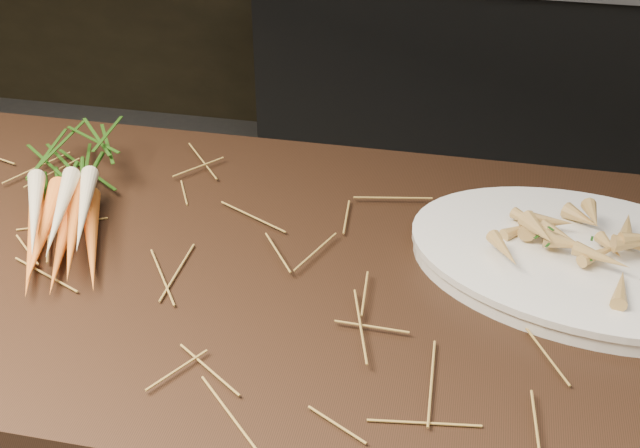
{
  "coord_description": "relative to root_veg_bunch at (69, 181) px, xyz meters",
  "views": [
    {
      "loc": [
        0.14,
        -0.55,
        1.53
      ],
      "look_at": [
        -0.05,
        0.31,
        0.96
      ],
      "focal_mm": 45.0,
      "sensor_mm": 36.0,
      "label": 1
    }
  ],
  "objects": [
    {
      "name": "roasted_veg_heap",
      "position": [
        0.74,
        -0.02,
        0.01
      ],
      "size": [
        0.26,
        0.21,
        0.05
      ],
      "primitive_type": null,
      "rotation": [
        0.0,
        0.0,
        -0.19
      ],
      "color": "gold",
      "rests_on": "serving_platter"
    },
    {
      "name": "back_counter",
      "position": [
        0.74,
        1.8,
        -0.52
      ],
      "size": [
        1.82,
        0.62,
        0.84
      ],
      "color": "black",
      "rests_on": "ground"
    },
    {
      "name": "root_veg_bunch",
      "position": [
        0.0,
        0.0,
        0.0
      ],
      "size": [
        0.28,
        0.45,
        0.08
      ],
      "rotation": [
        0.0,
        0.0,
        0.36
      ],
      "color": "orange",
      "rests_on": "main_counter"
    },
    {
      "name": "straw_bedding",
      "position": [
        0.44,
        -0.08,
        -0.03
      ],
      "size": [
        1.4,
        0.6,
        0.02
      ],
      "primitive_type": null,
      "color": "olive",
      "rests_on": "main_counter"
    },
    {
      "name": "serving_platter",
      "position": [
        0.74,
        -0.02,
        -0.03
      ],
      "size": [
        0.52,
        0.4,
        0.02
      ],
      "primitive_type": null,
      "rotation": [
        0.0,
        0.0,
        -0.19
      ],
      "color": "white",
      "rests_on": "main_counter"
    }
  ]
}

